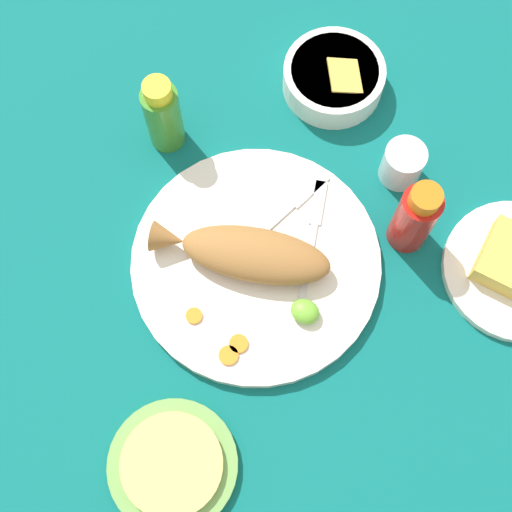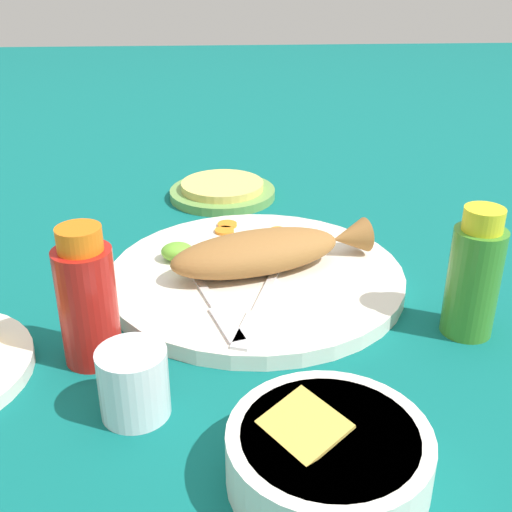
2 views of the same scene
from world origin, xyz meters
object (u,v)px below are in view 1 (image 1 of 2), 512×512
Objects in this scene: salt_cup at (402,165)px; hot_sauce_bottle_red at (415,218)px; fork_near at (288,209)px; guacamole_bowl at (334,77)px; fork_far at (313,230)px; fried_fish at (247,253)px; tortilla_plate at (173,465)px; hot_sauce_bottle_green at (163,115)px; main_plate at (256,263)px.

hot_sauce_bottle_red is at bearing -59.38° from salt_cup.
salt_cup reaches higher than fork_near.
guacamole_bowl is (-0.04, 0.23, 0.01)m from fork_near.
guacamole_bowl is at bearing 2.15° from fork_far.
fork_near is at bearing -129.95° from salt_cup.
hot_sauce_bottle_red is at bearing -55.01° from fork_near.
fried_fish is at bearing -171.74° from fork_near.
tortilla_plate is (0.05, -0.29, -0.04)m from fried_fish.
hot_sauce_bottle_green is at bearing -161.55° from salt_cup.
hot_sauce_bottle_green is at bearing 131.96° from fried_fish.
main_plate is at bearing 97.17° from tortilla_plate.
hot_sauce_bottle_green is 0.90× the size of guacamole_bowl.
main_plate is at bearing -0.00° from fried_fish.
tortilla_plate is at bearing -58.36° from hot_sauce_bottle_green.
guacamole_bowl is (-0.21, 0.18, -0.04)m from hot_sauce_bottle_red.
main_plate is at bearing 129.49° from fork_far.
tortilla_plate is (-0.13, -0.44, -0.06)m from hot_sauce_bottle_red.
hot_sauce_bottle_green is at bearing -131.99° from guacamole_bowl.
hot_sauce_bottle_green is (-0.22, 0.12, 0.06)m from main_plate.
tortilla_plate is (0.07, -0.62, -0.02)m from guacamole_bowl.
hot_sauce_bottle_red is (0.17, 0.05, 0.05)m from fork_near.
fried_fish is at bearing -162.50° from main_plate.
hot_sauce_bottle_red is 0.47m from tortilla_plate.
fork_far is 0.17m from salt_cup.
salt_cup is at bearing 81.10° from tortilla_plate.
guacamole_bowl reaches higher than fork_far.
fork_far is 0.26m from guacamole_bowl.
fork_far is 0.14m from hot_sauce_bottle_red.
fried_fish is 0.27m from salt_cup.
hot_sauce_bottle_red reaches higher than tortilla_plate.
fork_far is at bearing -70.02° from guacamole_bowl.
fried_fish is at bearing 125.13° from fork_far.
salt_cup reaches higher than fork_far.
fried_fish reaches higher than guacamole_bowl.
hot_sauce_bottle_red is 1.01× the size of hot_sauce_bottle_green.
fried_fish reaches higher than tortilla_plate.
guacamole_bowl is at bearing 48.01° from hot_sauce_bottle_green.
fried_fish is 1.45× the size of fork_near.
tortilla_plate is at bearing -82.83° from main_plate.
fork_near is 0.23m from hot_sauce_bottle_green.
fried_fish is 1.66× the size of guacamole_bowl.
hot_sauce_bottle_green is 0.83× the size of tortilla_plate.
fork_near is 0.23m from guacamole_bowl.
hot_sauce_bottle_red is 0.11m from salt_cup.
fork_near is at bearing -80.11° from guacamole_bowl.
fried_fish is at bearing -119.32° from salt_cup.
salt_cup is at bearing -42.32° from fork_far.
hot_sauce_bottle_green reaches higher than fork_far.
hot_sauce_bottle_red is (0.17, 0.15, 0.06)m from main_plate.
hot_sauce_bottle_red is 0.39m from hot_sauce_bottle_green.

